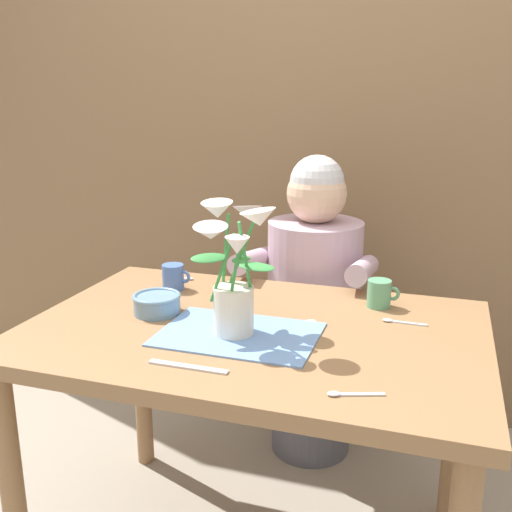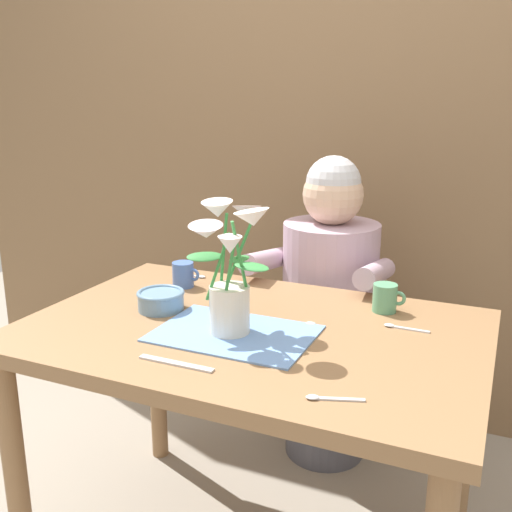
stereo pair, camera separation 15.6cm
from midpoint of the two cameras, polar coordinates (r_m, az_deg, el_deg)
wood_panel_backdrop at (r=2.46m, az=5.77°, el=13.34°), size 4.00×0.10×2.50m
dining_table at (r=1.61m, az=-3.06°, el=-10.10°), size 1.20×0.80×0.74m
seated_person at (r=2.17m, az=3.53°, el=-5.47°), size 0.45×0.47×1.14m
striped_placemat at (r=1.51m, az=-4.66°, el=-7.61°), size 0.40×0.28×0.00m
flower_vase at (r=1.47m, az=-5.24°, el=-1.35°), size 0.24×0.24×0.34m
ceramic_bowl at (r=1.68m, az=-12.21°, el=-4.52°), size 0.14×0.14×0.06m
dinner_knife at (r=1.36m, az=-9.91°, el=-10.60°), size 0.19×0.02×0.00m
coffee_cup at (r=1.87m, az=-10.36°, el=-2.04°), size 0.09×0.07×0.08m
ceramic_mug at (r=1.71m, az=9.37°, el=-3.65°), size 0.09×0.07×0.08m
spoon_0 at (r=1.23m, az=5.11°, el=-13.26°), size 0.12×0.05×0.01m
spoon_1 at (r=1.62m, az=10.88°, el=-6.31°), size 0.12×0.02×0.01m
spoon_2 at (r=1.99m, az=-9.37°, el=-2.14°), size 0.12×0.02×0.01m
spoon_3 at (r=1.59m, az=1.66°, el=-6.35°), size 0.12×0.03×0.01m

